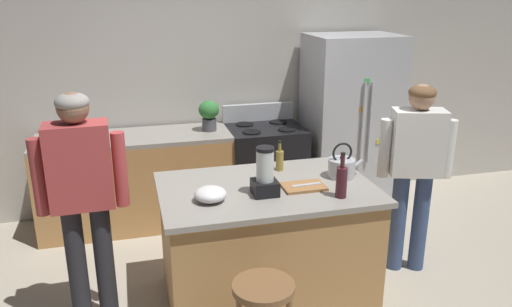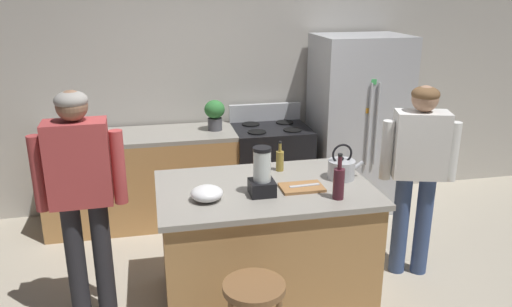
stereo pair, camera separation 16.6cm
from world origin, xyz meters
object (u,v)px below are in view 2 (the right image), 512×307
at_px(stove_range, 271,169).
at_px(potted_plant, 215,113).
at_px(bottle_vinegar, 280,160).
at_px(chef_knife, 305,186).
at_px(bar_stool, 254,307).
at_px(person_by_sink_right, 418,164).
at_px(person_by_island_left, 81,187).
at_px(bottle_wine, 339,182).
at_px(kitchen_island, 264,244).
at_px(blender_appliance, 262,175).
at_px(tea_kettle, 342,168).
at_px(refrigerator, 357,124).
at_px(cutting_board, 302,187).
at_px(mixing_bowl, 207,193).

relative_size(stove_range, potted_plant, 3.66).
distance_m(bottle_vinegar, chef_knife, 0.40).
bearing_deg(bar_stool, person_by_sink_right, 32.14).
height_order(stove_range, person_by_island_left, person_by_island_left).
bearing_deg(person_by_sink_right, bar_stool, -147.86).
relative_size(person_by_sink_right, bottle_wine, 4.97).
relative_size(kitchen_island, blender_appliance, 4.51).
distance_m(blender_appliance, bottle_vinegar, 0.50).
bearing_deg(bottle_wine, potted_plant, 107.32).
distance_m(stove_range, chef_knife, 1.69).
bearing_deg(tea_kettle, bottle_wine, -114.31).
relative_size(person_by_island_left, person_by_sink_right, 1.05).
bearing_deg(refrigerator, stove_range, 178.45).
distance_m(stove_range, person_by_island_left, 2.29).
distance_m(refrigerator, bottle_vinegar, 1.66).
bearing_deg(cutting_board, stove_range, 83.91).
bearing_deg(tea_kettle, chef_knife, -157.61).
distance_m(kitchen_island, cutting_board, 0.54).
xyz_separation_m(refrigerator, stove_range, (-0.92, 0.02, -0.44)).
bearing_deg(bottle_wine, tea_kettle, 65.69).
xyz_separation_m(stove_range, mixing_bowl, (-0.85, -1.68, 0.50)).
relative_size(potted_plant, bottle_vinegar, 1.27).
bearing_deg(bar_stool, bottle_vinegar, 68.65).
relative_size(person_by_sink_right, tea_kettle, 5.70).
bearing_deg(kitchen_island, refrigerator, 48.37).
bearing_deg(cutting_board, bar_stool, -124.20).
relative_size(person_by_island_left, chef_knife, 7.53).
relative_size(person_by_island_left, potted_plant, 5.52).
xyz_separation_m(bar_stool, blender_appliance, (0.20, 0.69, 0.54)).
bearing_deg(chef_knife, potted_plant, 100.36).
bearing_deg(bar_stool, potted_plant, 87.50).
relative_size(stove_range, bar_stool, 1.63).
relative_size(bottle_wine, cutting_board, 1.05).
bearing_deg(potted_plant, tea_kettle, -64.01).
bearing_deg(mixing_bowl, cutting_board, 4.89).
bearing_deg(tea_kettle, potted_plant, 115.99).
distance_m(bar_stool, bottle_wine, 1.00).
height_order(blender_appliance, chef_knife, blender_appliance).
height_order(kitchen_island, mixing_bowl, mixing_bowl).
bearing_deg(mixing_bowl, stove_range, 63.20).
bearing_deg(bottle_vinegar, cutting_board, -81.66).
relative_size(tea_kettle, chef_knife, 1.25).
height_order(refrigerator, bottle_wine, refrigerator).
height_order(kitchen_island, refrigerator, refrigerator).
xyz_separation_m(person_by_island_left, potted_plant, (1.10, 1.51, 0.09)).
height_order(refrigerator, potted_plant, refrigerator).
relative_size(bottle_wine, chef_knife, 1.44).
relative_size(blender_appliance, cutting_board, 1.13).
distance_m(bottle_vinegar, bottle_wine, 0.65).
distance_m(bottle_vinegar, cutting_board, 0.40).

